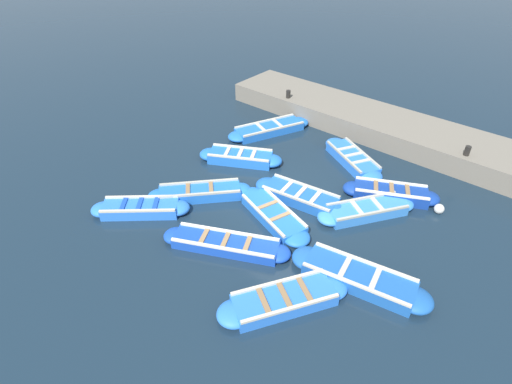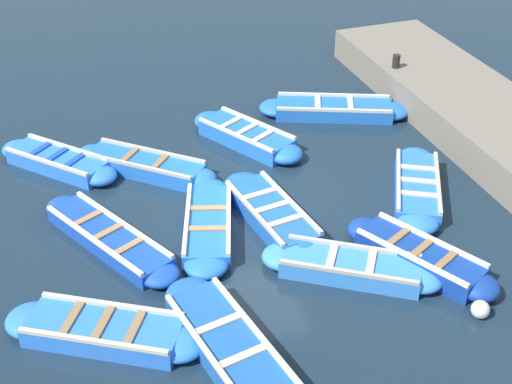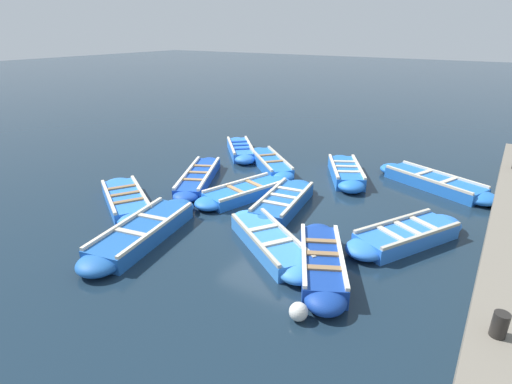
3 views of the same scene
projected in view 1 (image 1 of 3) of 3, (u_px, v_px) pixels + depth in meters
ground_plane at (280, 204)px, 13.24m from camera, size 120.00×120.00×0.00m
boat_end_of_row at (352, 159)px, 15.19m from camera, size 2.33×3.30×0.42m
boat_near_quay at (300, 197)px, 13.26m from camera, size 1.29×3.45×0.42m
boat_centre at (284, 300)px, 9.85m from camera, size 3.38×2.50×0.40m
boat_stern_in at (141, 209)px, 12.75m from camera, size 2.65×2.83×0.41m
boat_broadside at (240, 157)px, 15.25m from camera, size 2.26×3.21×0.44m
boat_inner_gap at (269, 129)px, 17.19m from camera, size 3.86×2.28×0.40m
boat_tucked at (226, 244)px, 11.46m from camera, size 2.34×3.73×0.37m
boat_bow_out at (390, 193)px, 13.38m from camera, size 2.10×3.15×0.45m
boat_alongside at (359, 278)px, 10.41m from camera, size 1.57×3.87×0.42m
boat_drifting at (273, 215)px, 12.53m from camera, size 1.80×3.38×0.37m
boat_far_corner at (200, 193)px, 13.44m from camera, size 3.06×2.86×0.41m
boat_mid_row at (366, 210)px, 12.69m from camera, size 3.20×2.48×0.40m
quay_wall at (375, 123)px, 17.09m from camera, size 2.71×13.83×0.82m
bollard_north at (467, 151)px, 14.07m from camera, size 0.20×0.20×0.35m
bollard_mid_north at (288, 94)px, 18.18m from camera, size 0.20×0.20×0.35m
buoy_orange_near at (439, 209)px, 12.77m from camera, size 0.32×0.32×0.32m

